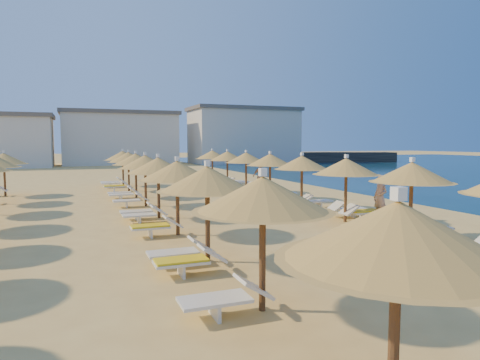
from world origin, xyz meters
name	(u,v)px	position (x,y,z in m)	size (l,w,h in m)	color
ground	(241,226)	(0.00, 0.00, 0.00)	(220.00, 220.00, 0.00)	#E4BA64
jetty	(297,157)	(26.14, 43.52, 0.75)	(30.00, 4.00, 1.50)	black
hotel_blocks	(134,137)	(2.00, 45.60, 3.70)	(48.97, 11.38, 8.10)	beige
parasol_row_east	(322,165)	(4.00, 1.03, 2.07)	(2.55, 33.01, 2.58)	brown
parasol_row_west	(167,169)	(-2.49, 1.03, 2.07)	(2.55, 33.01, 2.58)	brown
loungers	(196,214)	(-1.36, 1.22, 0.34)	(16.34, 31.09, 0.66)	silver
beachgoer_a	(380,198)	(5.48, -0.85, 0.88)	(0.64, 0.42, 1.76)	tan
beachgoer_c	(260,176)	(5.15, 9.96, 0.91)	(1.07, 0.45, 1.83)	tan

